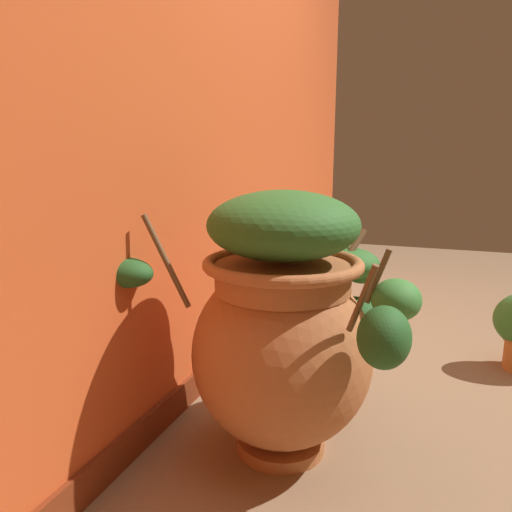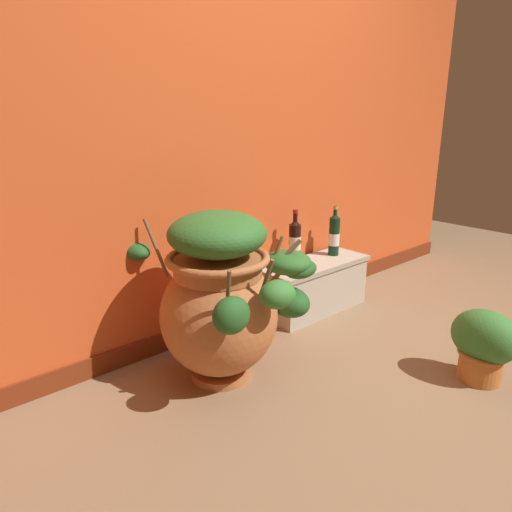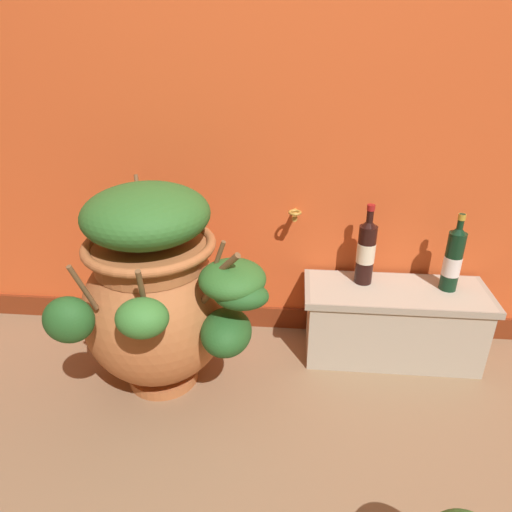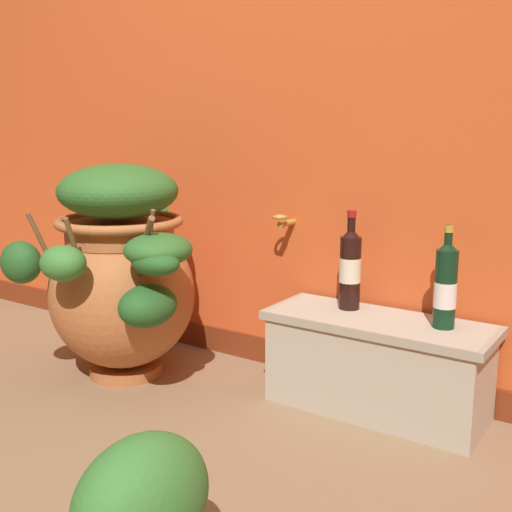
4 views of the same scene
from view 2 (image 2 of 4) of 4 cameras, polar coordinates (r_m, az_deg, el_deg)
The scene contains 7 objects.
ground_plane at distance 2.41m, azimuth 17.22°, elevation -15.44°, with size 7.00×7.00×0.00m, color #896B4C.
back_wall at distance 2.84m, azimuth -2.23°, elevation 17.62°, with size 4.40×0.33×2.60m.
terracotta_urn at distance 2.25m, azimuth -4.05°, elevation -4.98°, with size 0.73×0.93×0.84m.
stone_ledge at distance 3.12m, azimuth 7.06°, elevation -3.39°, with size 0.78×0.30×0.33m.
wine_bottle_left at distance 2.97m, azimuth 4.70°, elevation 1.83°, with size 0.08×0.08×0.35m.
wine_bottle_middle at distance 3.21m, azimuth 9.42°, elevation 2.62°, with size 0.07×0.07×0.34m.
potted_shrub at distance 2.56m, azimuth 25.79°, elevation -9.55°, with size 0.23×0.32×0.37m.
Camera 2 is at (-1.80, -0.99, 1.27)m, focal length 33.13 mm.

